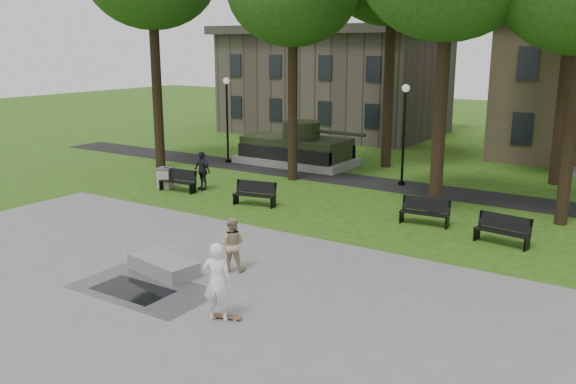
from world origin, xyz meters
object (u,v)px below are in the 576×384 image
at_px(concrete_block, 163,266).
at_px(skateboarder, 217,282).
at_px(friend_watching, 232,244).
at_px(trash_bin, 165,178).
at_px(park_bench_0, 179,180).

distance_m(concrete_block, skateboarder, 3.76).
bearing_deg(friend_watching, concrete_block, 14.10).
bearing_deg(concrete_block, trash_bin, 133.94).
bearing_deg(concrete_block, friend_watching, 39.27).
distance_m(park_bench_0, trash_bin, 0.95).
bearing_deg(trash_bin, skateboarder, -40.82).
height_order(friend_watching, park_bench_0, friend_watching).
xyz_separation_m(concrete_block, skateboarder, (3.34, -1.55, 0.76)).
height_order(skateboarder, park_bench_0, skateboarder).
bearing_deg(trash_bin, concrete_block, -46.06).
bearing_deg(park_bench_0, skateboarder, -48.46).
bearing_deg(skateboarder, concrete_block, -46.99).
height_order(park_bench_0, trash_bin, park_bench_0).
distance_m(skateboarder, park_bench_0, 13.78).
relative_size(concrete_block, skateboarder, 1.12).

